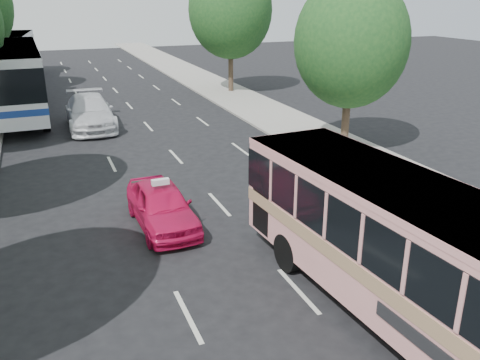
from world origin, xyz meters
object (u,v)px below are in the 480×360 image
white_pickup (90,112)px  tour_coach_front (14,74)px  pink_bus (406,241)px  pink_taxi (162,205)px  tour_coach_rear (11,53)px

white_pickup → tour_coach_front: tour_coach_front is taller
pink_bus → tour_coach_front: (-8.26, 25.70, 0.46)m
pink_bus → pink_taxi: size_ratio=2.46×
white_pickup → tour_coach_rear: 19.71m
tour_coach_front → pink_taxi: bearing=-77.7°
pink_taxi → tour_coach_front: size_ratio=0.30×
tour_coach_front → tour_coach_rear: size_ratio=1.09×
tour_coach_rear → white_pickup: bearing=-71.3°
pink_taxi → tour_coach_front: tour_coach_front is taller
pink_bus → tour_coach_front: size_ratio=0.75×
white_pickup → tour_coach_rear: (-4.26, 19.20, 1.37)m
pink_taxi → white_pickup: bearing=91.4°
white_pickup → pink_taxi: bearing=-86.0°
pink_bus → pink_taxi: pink_bus is taller
pink_taxi → tour_coach_front: bearing=101.7°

